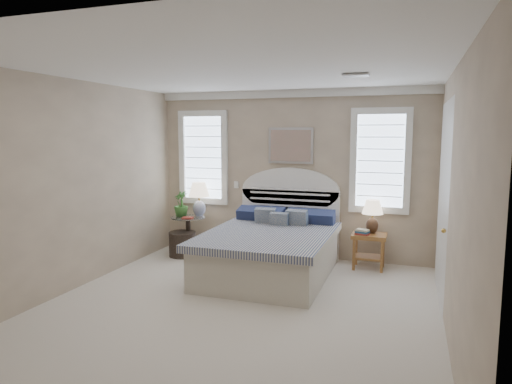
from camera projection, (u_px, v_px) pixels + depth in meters
The scene contains 21 objects.
floor at pixel (235, 310), 5.24m from camera, with size 4.50×5.00×0.01m, color beige.
ceiling at pixel (234, 69), 4.90m from camera, with size 4.50×5.00×0.01m, color white.
wall_back at pixel (291, 175), 7.41m from camera, with size 4.50×0.02×2.70m, color tan.
wall_left at pixel (70, 186), 5.79m from camera, with size 0.02×5.00×2.70m, color tan.
wall_right at pixel (454, 204), 4.35m from camera, with size 0.02×5.00×2.70m, color tan.
crown_molding at pixel (291, 94), 7.21m from camera, with size 4.50×0.08×0.12m, color white.
hvac_vent at pixel (356, 75), 5.26m from camera, with size 0.30×0.20×0.02m, color #B2B2B2.
switch_plate at pixel (236, 185), 7.73m from camera, with size 0.08×0.01×0.12m, color white.
window_left at pixel (204, 158), 7.86m from camera, with size 0.90×0.06×1.60m, color silver.
window_right at pixel (380, 161), 6.92m from camera, with size 0.90×0.06×1.60m, color silver.
painting at pixel (291, 146), 7.32m from camera, with size 0.74×0.04×0.58m, color silver.
closet_door at pixel (443, 201), 5.50m from camera, with size 0.02×1.80×2.40m, color silver.
bed at pixel (272, 247), 6.56m from camera, with size 1.72×2.28×1.47m.
side_table_left at pixel (188, 231), 7.64m from camera, with size 0.56×0.56×0.63m.
nightstand_right at pixel (369, 243), 6.79m from camera, with size 0.50×0.40×0.53m.
floor_pot at pixel (183, 244), 7.52m from camera, with size 0.44×0.44×0.40m, color black.
lamp_left at pixel (199, 195), 7.66m from camera, with size 0.41×0.41×0.58m.
lamp_right at pixel (372, 213), 6.80m from camera, with size 0.37×0.37×0.51m.
potted_plant at pixel (181, 204), 7.63m from camera, with size 0.24×0.24×0.42m, color #407930.
books_left at pixel (188, 218), 7.46m from camera, with size 0.18×0.14×0.02m.
books_right at pixel (362, 232), 6.72m from camera, with size 0.23×0.19×0.08m.
Camera 1 is at (1.85, -4.68, 2.01)m, focal length 32.00 mm.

